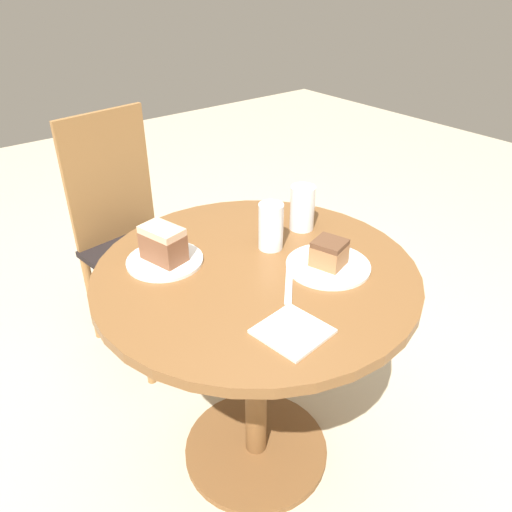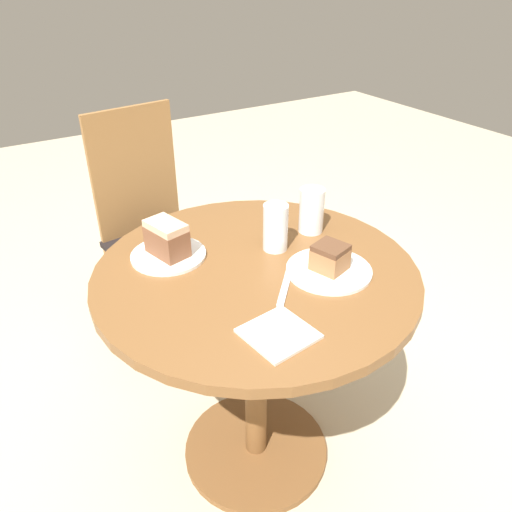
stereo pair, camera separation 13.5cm
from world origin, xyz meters
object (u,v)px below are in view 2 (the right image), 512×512
chair (156,230)px  plate_near (329,270)px  plate_far (169,255)px  cake_slice_far (167,238)px  glass_lemonade (275,230)px  cake_slice_near (330,257)px  glass_water (311,213)px

chair → plate_near: size_ratio=4.27×
plate_near → plate_far: size_ratio=1.09×
cake_slice_far → glass_lemonade: size_ratio=0.96×
plate_far → plate_near: bearing=-42.0°
chair → cake_slice_near: (0.14, -0.96, 0.31)m
cake_slice_near → plate_far: bearing=138.0°
cake_slice_near → glass_water: size_ratio=0.74×
cake_slice_near → glass_lemonade: 0.19m
glass_water → cake_slice_near: bearing=-115.1°
chair → cake_slice_far: bearing=-113.9°
plate_near → cake_slice_near: 0.04m
plate_far → glass_water: glass_water is taller
plate_far → cake_slice_near: 0.46m
plate_far → cake_slice_near: cake_slice_near is taller
plate_near → glass_lemonade: 0.20m
plate_near → cake_slice_near: bearing=180.0°
plate_far → glass_lemonade: glass_lemonade is taller
plate_near → glass_water: size_ratio=1.66×
cake_slice_far → glass_water: 0.45m
chair → glass_water: 0.85m
plate_far → cake_slice_near: size_ratio=2.06×
chair → cake_slice_near: bearing=-88.7°
cake_slice_far → glass_water: (0.44, -0.09, 0.00)m
plate_near → cake_slice_far: 0.46m
cake_slice_far → glass_water: size_ratio=0.96×
glass_water → plate_far: bearing=168.6°
cake_slice_near → cake_slice_far: size_ratio=0.77×
chair → cake_slice_far: size_ratio=7.42×
plate_near → glass_lemonade: bearing=106.3°
glass_lemonade → glass_water: bearing=12.0°
plate_far → cake_slice_far: 0.05m
plate_near → plate_far: 0.46m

